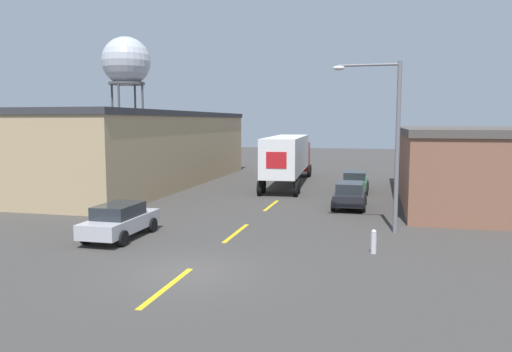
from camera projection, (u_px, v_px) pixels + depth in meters
ground_plane at (186, 272)px, 17.00m from camera, size 160.00×160.00×0.00m
road_centerline at (236, 233)px, 22.94m from camera, size 0.20×19.43×0.01m
warehouse_left at (126, 148)px, 40.78m from camera, size 12.31×27.15×5.88m
warehouse_right at (483, 165)px, 31.79m from camera, size 10.24×18.62×4.71m
semi_truck at (289, 155)px, 40.38m from camera, size 3.68×15.32×3.93m
parked_car_right_far at (355, 181)px, 35.94m from camera, size 1.93×4.46×1.52m
parked_car_right_mid at (350, 194)px, 29.56m from camera, size 1.93×4.46×1.52m
parked_car_left_near at (120, 220)px, 21.88m from camera, size 1.93×4.46×1.52m
water_tower at (126, 63)px, 65.32m from camera, size 6.31×6.31×16.10m
street_lamp at (389, 133)px, 22.61m from camera, size 3.08×0.32×7.79m
fire_hydrant at (374, 242)px, 19.33m from camera, size 0.22×0.22×0.95m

